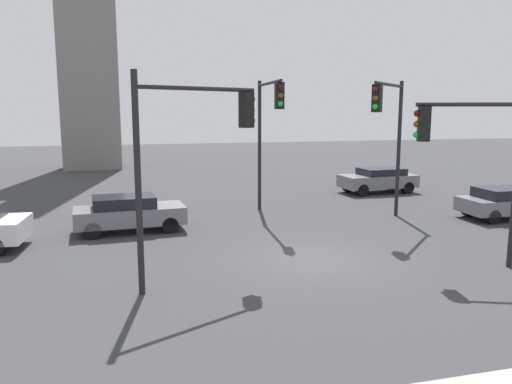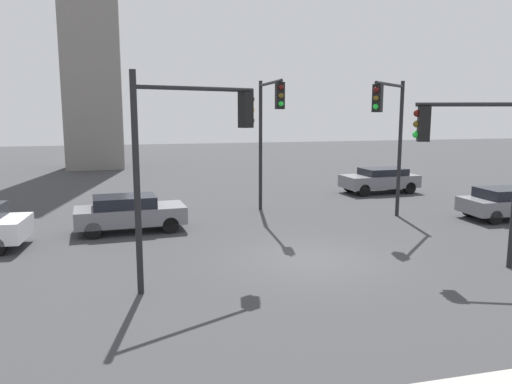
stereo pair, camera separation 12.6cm
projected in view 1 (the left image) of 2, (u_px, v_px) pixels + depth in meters
ground_plane at (312, 260)px, 15.42m from camera, size 109.47×109.47×0.00m
traffic_light_0 at (195, 137)px, 13.07m from camera, size 3.44×1.85×5.50m
traffic_light_1 at (268, 118)px, 20.85m from camera, size 0.51×4.19×5.84m
traffic_light_2 at (469, 147)px, 14.32m from camera, size 2.83×1.23×4.91m
traffic_light_3 at (389, 121)px, 19.84m from camera, size 2.73×2.76×5.75m
car_2 at (129, 213)px, 18.91m from camera, size 4.16×2.05×1.37m
car_3 at (378, 179)px, 27.82m from camera, size 4.24×2.11×1.37m
car_4 at (509, 202)px, 21.22m from camera, size 4.16×1.93×1.32m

